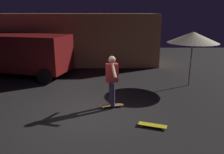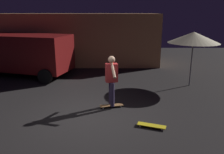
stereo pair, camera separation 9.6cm
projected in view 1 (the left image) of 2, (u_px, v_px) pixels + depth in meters
ground_plane at (87, 116)px, 7.03m from camera, size 28.00×28.00×0.00m
low_building at (76, 39)px, 14.08m from camera, size 9.82×3.07×3.00m
parked_van at (22, 53)px, 11.24m from camera, size 4.95×3.26×2.03m
patio_umbrella at (193, 37)px, 9.43m from camera, size 2.10×2.10×2.30m
skateboard_ridden at (112, 106)px, 7.67m from camera, size 0.80×0.36×0.07m
skateboard_spare at (153, 125)px, 6.32m from camera, size 0.80×0.45×0.07m
skater at (112, 77)px, 7.40m from camera, size 0.42×0.98×1.67m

